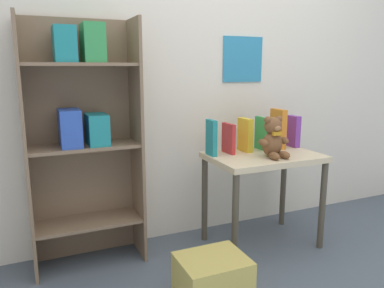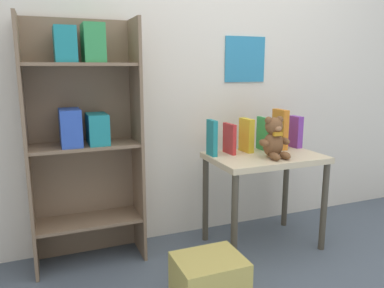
% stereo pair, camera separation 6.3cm
% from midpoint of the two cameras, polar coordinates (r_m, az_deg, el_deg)
% --- Properties ---
extents(wall_back, '(4.80, 0.07, 2.50)m').
position_cam_midpoint_polar(wall_back, '(2.60, 2.82, 13.64)').
color(wall_back, silver).
rests_on(wall_back, ground_plane).
extents(bookshelf_side, '(0.63, 0.28, 1.43)m').
position_cam_midpoint_polar(bookshelf_side, '(2.24, -15.49, 2.51)').
color(bookshelf_side, '#7F664C').
rests_on(bookshelf_side, ground_plane).
extents(display_table, '(0.70, 0.47, 0.61)m').
position_cam_midpoint_polar(display_table, '(2.45, 11.72, -3.70)').
color(display_table, beige).
rests_on(display_table, ground_plane).
extents(teddy_bear, '(0.19, 0.18, 0.25)m').
position_cam_midpoint_polar(teddy_bear, '(2.35, 13.17, 0.75)').
color(teddy_bear, brown).
rests_on(teddy_bear, display_table).
extents(book_standing_teal, '(0.03, 0.10, 0.23)m').
position_cam_midpoint_polar(book_standing_teal, '(2.34, 3.83, 0.94)').
color(book_standing_teal, teal).
rests_on(book_standing_teal, display_table).
extents(book_standing_red, '(0.03, 0.13, 0.19)m').
position_cam_midpoint_polar(book_standing_red, '(2.41, 6.47, 0.82)').
color(book_standing_red, red).
rests_on(book_standing_red, display_table).
extents(book_standing_yellow, '(0.05, 0.13, 0.22)m').
position_cam_midpoint_polar(book_standing_yellow, '(2.48, 9.01, 1.34)').
color(book_standing_yellow, gold).
rests_on(book_standing_yellow, display_table).
extents(book_standing_green, '(0.03, 0.15, 0.22)m').
position_cam_midpoint_polar(book_standing_green, '(2.54, 11.62, 1.51)').
color(book_standing_green, '#33934C').
rests_on(book_standing_green, display_table).
extents(book_standing_orange, '(0.04, 0.14, 0.27)m').
position_cam_midpoint_polar(book_standing_orange, '(2.61, 13.94, 2.20)').
color(book_standing_orange, orange).
rests_on(book_standing_orange, display_table).
extents(book_standing_purple, '(0.05, 0.11, 0.22)m').
position_cam_midpoint_polar(book_standing_purple, '(2.69, 16.16, 1.80)').
color(book_standing_purple, purple).
rests_on(book_standing_purple, display_table).
extents(storage_bin, '(0.33, 0.27, 0.26)m').
position_cam_midpoint_polar(storage_bin, '(1.94, 3.62, -20.41)').
color(storage_bin, tan).
rests_on(storage_bin, ground_plane).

